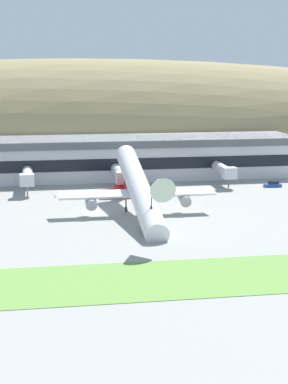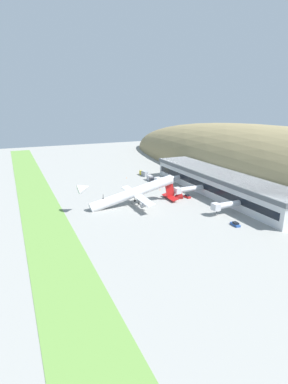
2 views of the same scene
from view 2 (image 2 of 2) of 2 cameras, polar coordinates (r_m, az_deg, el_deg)
ground_plane at (r=148.38m, az=-1.50°, el=-1.24°), size 421.58×421.58×0.00m
grass_strip_foreground at (r=138.32m, az=-18.94°, el=-3.51°), size 379.42×17.39×0.08m
hill_backdrop at (r=196.62m, az=22.70°, el=1.94°), size 358.74×72.38×65.90m
terminal_building at (r=159.67m, az=14.17°, el=1.90°), size 99.51×19.66×11.13m
jetway_0 at (r=170.48m, az=4.26°, el=2.49°), size 3.38×15.53×5.43m
jetway_1 at (r=151.34m, az=8.26°, el=0.52°), size 3.38×16.20×5.43m
jetway_2 at (r=131.07m, az=15.12°, el=-2.45°), size 3.38×13.74×5.43m
cargo_airplane at (r=138.03m, az=-1.78°, el=-0.27°), size 32.75×51.74×15.67m
service_car_0 at (r=121.37m, az=17.00°, el=-5.87°), size 4.52×2.25×1.45m
service_car_1 at (r=150.99m, az=8.27°, el=-0.84°), size 3.86×1.89×1.57m
fuel_truck at (r=194.88m, az=-0.05°, el=3.59°), size 8.30×2.65×3.18m
box_truck at (r=181.92m, az=1.20°, el=2.62°), size 6.74×2.75×3.17m
traffic_cone_0 at (r=188.37m, az=-3.34°, el=2.71°), size 0.52×0.52×0.58m
traffic_cone_1 at (r=162.72m, az=3.06°, el=0.46°), size 0.52×0.52×0.58m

